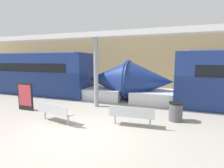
{
  "coord_description": "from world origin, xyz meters",
  "views": [
    {
      "loc": [
        3.2,
        -5.21,
        2.67
      ],
      "look_at": [
        0.12,
        3.27,
        1.4
      ],
      "focal_mm": 28.0,
      "sensor_mm": 36.0,
      "label": 1
    }
  ],
  "objects_px": {
    "bench_near": "(54,111)",
    "trash_bin": "(176,112)",
    "train_right": "(29,74)",
    "support_column_near": "(96,73)",
    "bench_far": "(132,114)",
    "poster_board": "(25,96)"
  },
  "relations": [
    {
      "from": "bench_near",
      "to": "trash_bin",
      "type": "height_order",
      "value": "bench_near"
    },
    {
      "from": "train_right",
      "to": "support_column_near",
      "type": "relative_size",
      "value": 4.37
    },
    {
      "from": "bench_near",
      "to": "bench_far",
      "type": "xyz_separation_m",
      "value": [
        3.21,
        0.69,
        -0.0
      ]
    },
    {
      "from": "train_right",
      "to": "bench_far",
      "type": "distance_m",
      "value": 10.83
    },
    {
      "from": "train_right",
      "to": "trash_bin",
      "type": "xyz_separation_m",
      "value": [
        11.42,
        -3.28,
        -1.09
      ]
    },
    {
      "from": "bench_near",
      "to": "poster_board",
      "type": "bearing_deg",
      "value": 171.04
    },
    {
      "from": "bench_far",
      "to": "train_right",
      "type": "bearing_deg",
      "value": 151.29
    },
    {
      "from": "bench_near",
      "to": "poster_board",
      "type": "height_order",
      "value": "poster_board"
    },
    {
      "from": "bench_near",
      "to": "train_right",
      "type": "bearing_deg",
      "value": 153.34
    },
    {
      "from": "train_right",
      "to": "poster_board",
      "type": "relative_size",
      "value": 11.49
    },
    {
      "from": "support_column_near",
      "to": "trash_bin",
      "type": "bearing_deg",
      "value": -13.07
    },
    {
      "from": "bench_near",
      "to": "support_column_near",
      "type": "relative_size",
      "value": 0.48
    },
    {
      "from": "train_right",
      "to": "bench_near",
      "type": "distance_m",
      "value": 8.46
    },
    {
      "from": "bench_near",
      "to": "bench_far",
      "type": "relative_size",
      "value": 1.03
    },
    {
      "from": "bench_far",
      "to": "poster_board",
      "type": "distance_m",
      "value": 5.82
    },
    {
      "from": "bench_near",
      "to": "poster_board",
      "type": "relative_size",
      "value": 1.28
    },
    {
      "from": "bench_near",
      "to": "support_column_near",
      "type": "xyz_separation_m",
      "value": [
        0.59,
        2.96,
        1.43
      ]
    },
    {
      "from": "poster_board",
      "to": "trash_bin",
      "type": "bearing_deg",
      "value": 7.47
    },
    {
      "from": "poster_board",
      "to": "bench_far",
      "type": "bearing_deg",
      "value": -3.0
    },
    {
      "from": "trash_bin",
      "to": "poster_board",
      "type": "xyz_separation_m",
      "value": [
        -7.45,
        -0.98,
        0.33
      ]
    },
    {
      "from": "bench_near",
      "to": "trash_bin",
      "type": "relative_size",
      "value": 2.27
    },
    {
      "from": "bench_far",
      "to": "poster_board",
      "type": "relative_size",
      "value": 1.24
    }
  ]
}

